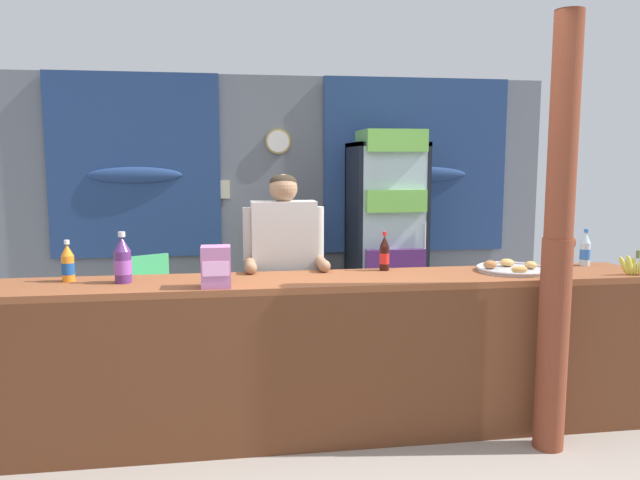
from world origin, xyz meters
TOP-DOWN VIEW (x-y plane):
  - ground_plane at (0.00, 1.16)m, footprint 7.54×7.54m
  - back_wall_curtained at (0.01, 2.95)m, footprint 5.50×0.22m
  - stall_counter at (0.02, 0.23)m, footprint 4.13×0.54m
  - timber_post at (1.31, -0.05)m, footprint 0.20×0.18m
  - drink_fridge at (0.95, 2.37)m, footprint 0.67×0.73m
  - bottle_shelf_rack at (0.02, 2.56)m, footprint 0.48×0.28m
  - plastic_lawn_chair at (-1.22, 2.15)m, footprint 0.60×0.60m
  - shopkeeper at (-0.18, 0.81)m, footprint 0.55×0.42m
  - soda_bottle_grape_soda at (-1.15, 0.38)m, footprint 0.10×0.10m
  - soda_bottle_water at (1.85, 0.52)m, footprint 0.07×0.07m
  - soda_bottle_orange_soda at (-1.48, 0.47)m, footprint 0.07×0.07m
  - soda_bottle_cola at (0.45, 0.55)m, footprint 0.06×0.06m
  - snack_box_wafer at (-0.62, 0.17)m, footprint 0.16×0.14m
  - pastry_tray at (1.26, 0.38)m, footprint 0.45×0.45m
  - banana_bunch at (1.98, 0.16)m, footprint 0.27×0.06m

SIDE VIEW (x-z plane):
  - ground_plane at x=0.00m, z-range 0.00..0.00m
  - plastic_lawn_chair at x=-1.22m, z-range 0.06..0.92m
  - stall_counter at x=0.02m, z-range 0.12..1.10m
  - bottle_shelf_rack at x=0.02m, z-range 0.02..1.25m
  - pastry_tray at x=1.26m, z-range 0.97..1.04m
  - shopkeeper at x=-0.18m, z-range 0.22..1.82m
  - banana_bunch at x=1.98m, z-range 0.96..1.13m
  - drink_fridge at x=0.95m, z-range 0.09..2.07m
  - soda_bottle_orange_soda at x=-1.48m, z-range 0.97..1.21m
  - soda_bottle_water at x=1.85m, z-range 0.97..1.22m
  - soda_bottle_cola at x=0.45m, z-range 0.97..1.22m
  - snack_box_wafer at x=-0.62m, z-range 0.99..1.22m
  - soda_bottle_grape_soda at x=-1.15m, z-range 0.96..1.26m
  - timber_post at x=1.31m, z-range -0.05..2.45m
  - back_wall_curtained at x=0.01m, z-range 0.05..2.59m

